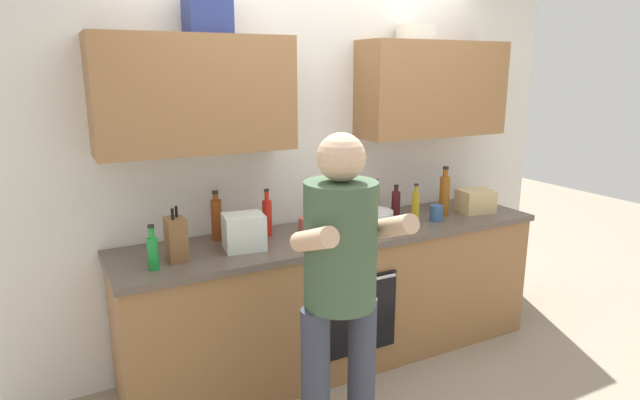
# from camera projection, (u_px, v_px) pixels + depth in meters

# --- Properties ---
(ground_plane) EXTENTS (12.00, 12.00, 0.00)m
(ground_plane) POSITION_uv_depth(u_px,v_px,m) (339.00, 357.00, 3.67)
(ground_plane) COLOR gray
(back_wall_unit) EXTENTS (4.00, 0.38, 2.50)m
(back_wall_unit) POSITION_uv_depth(u_px,v_px,m) (319.00, 135.00, 3.55)
(back_wall_unit) COLOR silver
(back_wall_unit) RESTS_ON ground
(counter) EXTENTS (2.84, 0.67, 0.90)m
(counter) POSITION_uv_depth(u_px,v_px,m) (339.00, 296.00, 3.56)
(counter) COLOR olive
(counter) RESTS_ON ground
(person_standing) EXTENTS (0.49, 0.45, 1.65)m
(person_standing) POSITION_uv_depth(u_px,v_px,m) (341.00, 277.00, 2.51)
(person_standing) COLOR #383D4C
(person_standing) RESTS_ON ground
(bottle_vinegar) EXTENTS (0.07, 0.07, 0.31)m
(bottle_vinegar) POSITION_uv_depth(u_px,v_px,m) (216.00, 219.00, 3.25)
(bottle_vinegar) COLOR brown
(bottle_vinegar) RESTS_ON counter
(bottle_syrup) EXTENTS (0.07, 0.07, 0.35)m
(bottle_syrup) POSITION_uv_depth(u_px,v_px,m) (444.00, 194.00, 3.80)
(bottle_syrup) COLOR #8C4C14
(bottle_syrup) RESTS_ON counter
(bottle_soda) EXTENTS (0.06, 0.06, 0.24)m
(bottle_soda) POSITION_uv_depth(u_px,v_px,m) (153.00, 251.00, 2.78)
(bottle_soda) COLOR #198C33
(bottle_soda) RESTS_ON counter
(bottle_juice) EXTENTS (0.05, 0.05, 0.27)m
(bottle_juice) POSITION_uv_depth(u_px,v_px,m) (376.00, 200.00, 3.78)
(bottle_juice) COLOR orange
(bottle_juice) RESTS_ON counter
(bottle_soy) EXTENTS (0.06, 0.06, 0.35)m
(bottle_soy) POSITION_uv_depth(u_px,v_px,m) (334.00, 220.00, 3.20)
(bottle_soy) COLOR black
(bottle_soy) RESTS_ON counter
(bottle_wine) EXTENTS (0.06, 0.06, 0.23)m
(bottle_wine) POSITION_uv_depth(u_px,v_px,m) (396.00, 203.00, 3.79)
(bottle_wine) COLOR #471419
(bottle_wine) RESTS_ON counter
(bottle_hotsauce) EXTENTS (0.06, 0.06, 0.30)m
(bottle_hotsauce) POSITION_uv_depth(u_px,v_px,m) (267.00, 216.00, 3.34)
(bottle_hotsauce) COLOR red
(bottle_hotsauce) RESTS_ON counter
(bottle_oil) EXTENTS (0.05, 0.05, 0.28)m
(bottle_oil) POSITION_uv_depth(u_px,v_px,m) (415.00, 207.00, 3.57)
(bottle_oil) COLOR olive
(bottle_oil) RESTS_ON counter
(cup_coffee) EXTENTS (0.07, 0.07, 0.10)m
(cup_coffee) POSITION_uv_depth(u_px,v_px,m) (329.00, 222.00, 3.48)
(cup_coffee) COLOR white
(cup_coffee) RESTS_ON counter
(cup_tea) EXTENTS (0.09, 0.09, 0.11)m
(cup_tea) POSITION_uv_depth(u_px,v_px,m) (436.00, 213.00, 3.68)
(cup_tea) COLOR #33598C
(cup_tea) RESTS_ON counter
(cup_ceramic) EXTENTS (0.09, 0.09, 0.11)m
(cup_ceramic) POSITION_uv_depth(u_px,v_px,m) (305.00, 226.00, 3.38)
(cup_ceramic) COLOR #BF4C47
(cup_ceramic) RESTS_ON counter
(mixing_bowl) EXTENTS (0.30, 0.30, 0.10)m
(mixing_bowl) POSITION_uv_depth(u_px,v_px,m) (371.00, 218.00, 3.58)
(mixing_bowl) COLOR silver
(mixing_bowl) RESTS_ON counter
(knife_block) EXTENTS (0.10, 0.14, 0.30)m
(knife_block) POSITION_uv_depth(u_px,v_px,m) (176.00, 239.00, 2.91)
(knife_block) COLOR brown
(knife_block) RESTS_ON counter
(grocery_bag_produce) EXTENTS (0.25, 0.22, 0.20)m
(grocery_bag_produce) POSITION_uv_depth(u_px,v_px,m) (244.00, 232.00, 3.10)
(grocery_bag_produce) COLOR silver
(grocery_bag_produce) RESTS_ON counter
(grocery_bag_bread) EXTENTS (0.26, 0.22, 0.16)m
(grocery_bag_bread) POSITION_uv_depth(u_px,v_px,m) (475.00, 201.00, 3.90)
(grocery_bag_bread) COLOR tan
(grocery_bag_bread) RESTS_ON counter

